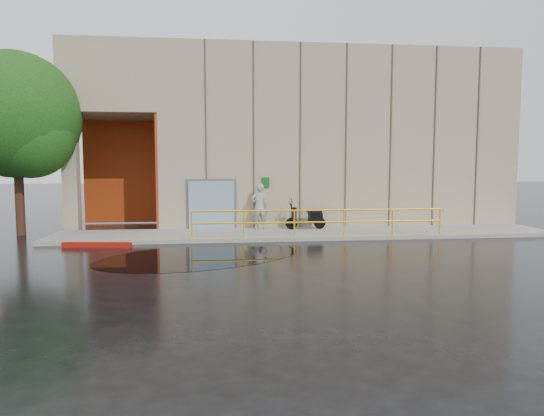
{
  "coord_description": "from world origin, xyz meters",
  "views": [
    {
      "loc": [
        0.43,
        -14.61,
        2.88
      ],
      "look_at": [
        2.44,
        3.0,
        1.26
      ],
      "focal_mm": 32.0,
      "sensor_mm": 36.0,
      "label": 1
    }
  ],
  "objects_px": {
    "person": "(259,206)",
    "red_curb": "(97,245)",
    "tree_near": "(19,120)",
    "scooter": "(306,211)"
  },
  "relations": [
    {
      "from": "scooter",
      "to": "tree_near",
      "type": "distance_m",
      "value": 12.09
    },
    {
      "from": "person",
      "to": "red_curb",
      "type": "distance_m",
      "value": 6.7
    },
    {
      "from": "scooter",
      "to": "tree_near",
      "type": "xyz_separation_m",
      "value": [
        -11.5,
        0.57,
        3.71
      ]
    },
    {
      "from": "red_curb",
      "to": "tree_near",
      "type": "bearing_deg",
      "value": 137.18
    },
    {
      "from": "person",
      "to": "scooter",
      "type": "bearing_deg",
      "value": 166.69
    },
    {
      "from": "scooter",
      "to": "red_curb",
      "type": "height_order",
      "value": "scooter"
    },
    {
      "from": "red_curb",
      "to": "tree_near",
      "type": "distance_m",
      "value": 6.71
    },
    {
      "from": "scooter",
      "to": "person",
      "type": "bearing_deg",
      "value": 172.18
    },
    {
      "from": "person",
      "to": "red_curb",
      "type": "height_order",
      "value": "person"
    },
    {
      "from": "red_curb",
      "to": "person",
      "type": "bearing_deg",
      "value": 26.86
    }
  ]
}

